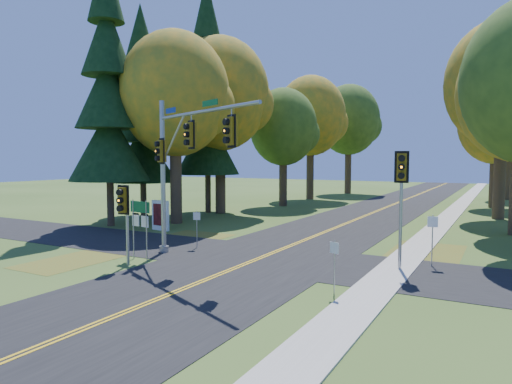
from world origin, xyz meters
The scene contains 28 objects.
ground centered at (0.00, 0.00, 0.00)m, with size 160.00×160.00×0.00m, color #34511C.
road_main centered at (0.00, 0.00, 0.01)m, with size 8.00×160.00×0.02m, color black.
road_cross centered at (0.00, 2.00, 0.01)m, with size 60.00×6.00×0.02m, color black.
centerline_left centered at (-0.10, 0.00, 0.03)m, with size 0.10×160.00×0.01m, color gold.
centerline_right centered at (0.10, 0.00, 0.03)m, with size 0.10×160.00×0.01m, color gold.
sidewalk_east centered at (6.20, 0.00, 0.03)m, with size 1.60×160.00×0.06m, color #9E998E.
leaf_patch_w_near centered at (-6.50, 4.00, 0.01)m, with size 4.00×6.00×0.00m, color brown.
leaf_patch_e centered at (6.80, 6.00, 0.01)m, with size 3.50×8.00×0.00m, color brown.
leaf_patch_w_far centered at (-7.50, -3.00, 0.01)m, with size 3.00×5.00×0.00m, color brown.
tree_w_a centered at (-11.13, 9.38, 9.49)m, with size 8.00×8.00×14.15m.
tree_w_b centered at (-11.72, 16.29, 10.37)m, with size 8.60×8.60×15.38m.
tree_w_c centered at (-9.54, 24.47, 7.94)m, with size 6.80×6.80×11.91m.
tree_e_c centered at (9.88, 23.69, 10.66)m, with size 8.80×8.80×15.79m.
tree_w_d centered at (-10.13, 33.18, 9.78)m, with size 8.20×8.20×14.56m.
tree_e_d centered at (9.26, 32.87, 8.24)m, with size 7.00×7.00×12.32m.
tree_w_e centered at (-8.92, 44.09, 10.07)m, with size 8.40×8.40×14.97m.
tree_e_e centered at (10.47, 43.58, 9.19)m, with size 7.80×7.80×13.74m.
pine_a centered at (-14.50, 6.00, 9.18)m, with size 5.60×5.60×19.48m.
pine_b centered at (-16.00, 11.00, 8.16)m, with size 5.60×5.60×17.31m.
pine_c centered at (-13.00, 16.00, 9.69)m, with size 5.60×5.60×20.56m.
traffic_mast centered at (-3.13, -0.34, 4.97)m, with size 7.78×3.80×7.72m.
east_signal_pole centered at (6.41, 2.46, 3.90)m, with size 0.59×0.69×5.14m.
ped_signal_pole centered at (-4.47, -2.70, 2.72)m, with size 0.58×0.67×3.65m.
route_sign_cluster centered at (-4.80, -1.35, 2.03)m, with size 1.33×0.24×2.87m.
info_kiosk centered at (-9.98, 6.10, 1.00)m, with size 1.47×0.37×2.01m.
reg_sign_e_north centered at (7.50, 4.02, 1.59)m, with size 0.44×0.10×2.33m.
reg_sign_e_south centered at (5.11, -2.24, 1.34)m, with size 0.36×0.16×1.96m.
reg_sign_w centered at (-4.20, 2.32, 1.37)m, with size 0.36×0.18×2.00m.
Camera 1 is at (10.33, -17.41, 4.82)m, focal length 32.00 mm.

